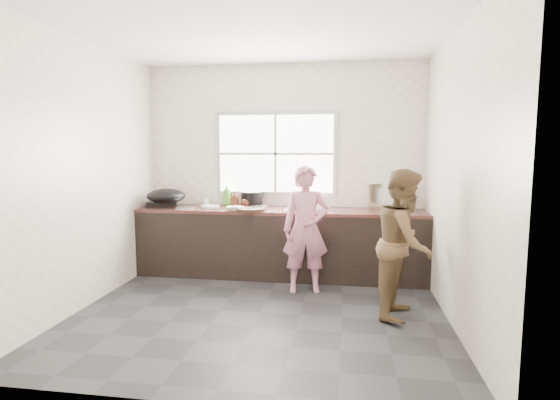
# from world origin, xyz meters

# --- Properties ---
(floor) EXTENTS (3.60, 3.20, 0.01)m
(floor) POSITION_xyz_m (0.00, 0.00, -0.01)
(floor) COLOR #28282A
(floor) RESTS_ON ground
(ceiling) EXTENTS (3.60, 3.20, 0.01)m
(ceiling) POSITION_xyz_m (0.00, 0.00, 2.71)
(ceiling) COLOR silver
(ceiling) RESTS_ON wall_back
(wall_back) EXTENTS (3.60, 0.01, 2.70)m
(wall_back) POSITION_xyz_m (0.00, 1.60, 1.35)
(wall_back) COLOR beige
(wall_back) RESTS_ON ground
(wall_left) EXTENTS (0.01, 3.20, 2.70)m
(wall_left) POSITION_xyz_m (-1.80, 0.00, 1.35)
(wall_left) COLOR beige
(wall_left) RESTS_ON ground
(wall_right) EXTENTS (0.01, 3.20, 2.70)m
(wall_right) POSITION_xyz_m (1.80, 0.00, 1.35)
(wall_right) COLOR beige
(wall_right) RESTS_ON ground
(wall_front) EXTENTS (3.60, 0.01, 2.70)m
(wall_front) POSITION_xyz_m (0.00, -1.60, 1.35)
(wall_front) COLOR beige
(wall_front) RESTS_ON ground
(cabinet) EXTENTS (3.60, 0.62, 0.82)m
(cabinet) POSITION_xyz_m (0.00, 1.29, 0.41)
(cabinet) COLOR black
(cabinet) RESTS_ON floor
(countertop) EXTENTS (3.60, 0.64, 0.04)m
(countertop) POSITION_xyz_m (0.00, 1.29, 0.84)
(countertop) COLOR #3C1E18
(countertop) RESTS_ON cabinet
(sink) EXTENTS (0.55, 0.45, 0.02)m
(sink) POSITION_xyz_m (0.35, 1.29, 0.86)
(sink) COLOR silver
(sink) RESTS_ON countertop
(faucet) EXTENTS (0.02, 0.02, 0.30)m
(faucet) POSITION_xyz_m (0.35, 1.49, 1.01)
(faucet) COLOR silver
(faucet) RESTS_ON countertop
(window_frame) EXTENTS (1.60, 0.05, 1.10)m
(window_frame) POSITION_xyz_m (-0.10, 1.59, 1.55)
(window_frame) COLOR #9EA0A5
(window_frame) RESTS_ON wall_back
(window_glazing) EXTENTS (1.50, 0.01, 1.00)m
(window_glazing) POSITION_xyz_m (-0.10, 1.57, 1.55)
(window_glazing) COLOR white
(window_glazing) RESTS_ON window_frame
(woman) EXTENTS (0.53, 0.39, 1.33)m
(woman) POSITION_xyz_m (0.38, 0.74, 0.67)
(woman) COLOR #CD7B95
(woman) RESTS_ON floor
(person_side) EXTENTS (0.71, 0.81, 1.42)m
(person_side) POSITION_xyz_m (1.39, 0.15, 0.71)
(person_side) COLOR brown
(person_side) RESTS_ON floor
(cutting_board) EXTENTS (0.41, 0.41, 0.04)m
(cutting_board) POSITION_xyz_m (-0.32, 1.08, 0.88)
(cutting_board) COLOR black
(cutting_board) RESTS_ON countertop
(cleaver) EXTENTS (0.22, 0.17, 0.01)m
(cleaver) POSITION_xyz_m (-0.25, 1.23, 0.90)
(cleaver) COLOR #B9BBC1
(cleaver) RESTS_ON cutting_board
(bowl_mince) EXTENTS (0.26, 0.26, 0.05)m
(bowl_mince) POSITION_xyz_m (-0.52, 1.08, 0.88)
(bowl_mince) COLOR white
(bowl_mince) RESTS_ON countertop
(bowl_crabs) EXTENTS (0.22, 0.22, 0.07)m
(bowl_crabs) POSITION_xyz_m (0.45, 1.23, 0.89)
(bowl_crabs) COLOR white
(bowl_crabs) RESTS_ON countertop
(bowl_held) EXTENTS (0.23, 0.23, 0.06)m
(bowl_held) POSITION_xyz_m (0.27, 1.08, 0.89)
(bowl_held) COLOR white
(bowl_held) RESTS_ON countertop
(black_pot) EXTENTS (0.34, 0.34, 0.20)m
(black_pot) POSITION_xyz_m (-0.40, 1.45, 0.96)
(black_pot) COLOR black
(black_pot) RESTS_ON countertop
(plate_food) EXTENTS (0.31, 0.31, 0.02)m
(plate_food) POSITION_xyz_m (-0.93, 1.36, 0.87)
(plate_food) COLOR white
(plate_food) RESTS_ON countertop
(bottle_green) EXTENTS (0.12, 0.12, 0.30)m
(bottle_green) POSITION_xyz_m (-0.75, 1.52, 1.01)
(bottle_green) COLOR #4D9932
(bottle_green) RESTS_ON countertop
(bottle_brown_tall) EXTENTS (0.09, 0.10, 0.19)m
(bottle_brown_tall) POSITION_xyz_m (-0.60, 1.36, 0.96)
(bottle_brown_tall) COLOR #482012
(bottle_brown_tall) RESTS_ON countertop
(bottle_brown_short) EXTENTS (0.13, 0.13, 0.15)m
(bottle_brown_short) POSITION_xyz_m (-0.45, 1.35, 0.94)
(bottle_brown_short) COLOR #461C11
(bottle_brown_short) RESTS_ON countertop
(glass_jar) EXTENTS (0.09, 0.09, 0.10)m
(glass_jar) POSITION_xyz_m (-1.03, 1.49, 0.91)
(glass_jar) COLOR silver
(glass_jar) RESTS_ON countertop
(burner) EXTENTS (0.49, 0.49, 0.06)m
(burner) POSITION_xyz_m (-1.63, 1.45, 0.89)
(burner) COLOR black
(burner) RESTS_ON countertop
(wok) EXTENTS (0.64, 0.64, 0.19)m
(wok) POSITION_xyz_m (-1.46, 1.19, 1.01)
(wok) COLOR black
(wok) RESTS_ON burner
(dish_rack) EXTENTS (0.45, 0.32, 0.32)m
(dish_rack) POSITION_xyz_m (1.30, 1.52, 1.02)
(dish_rack) COLOR silver
(dish_rack) RESTS_ON countertop
(pot_lid_left) EXTENTS (0.27, 0.27, 0.01)m
(pot_lid_left) POSITION_xyz_m (-1.20, 1.15, 0.87)
(pot_lid_left) COLOR silver
(pot_lid_left) RESTS_ON countertop
(pot_lid_right) EXTENTS (0.26, 0.26, 0.01)m
(pot_lid_right) POSITION_xyz_m (-0.88, 1.23, 0.87)
(pot_lid_right) COLOR #AAABB1
(pot_lid_right) RESTS_ON countertop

